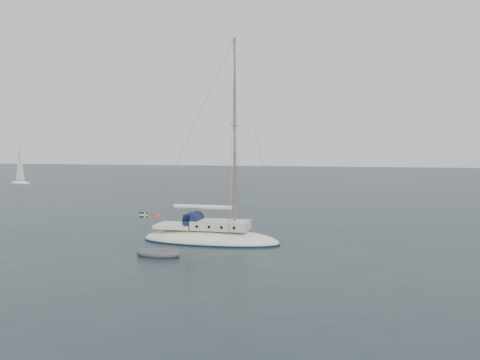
# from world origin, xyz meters

# --- Properties ---
(ground) EXTENTS (300.00, 300.00, 0.00)m
(ground) POSITION_xyz_m (0.00, 0.00, 0.00)
(ground) COLOR black
(ground) RESTS_ON ground
(sailboat) EXTENTS (10.01, 3.00, 14.26)m
(sailboat) POSITION_xyz_m (-2.26, 2.81, 1.08)
(sailboat) COLOR white
(sailboat) RESTS_ON ground
(dinghy) EXTENTS (2.81, 1.27, 0.40)m
(dinghy) POSITION_xyz_m (-4.00, -1.81, 0.18)
(dinghy) COLOR #515156
(dinghy) RESTS_ON ground
(distant_yacht_a) EXTENTS (5.61, 2.99, 7.44)m
(distant_yacht_a) POSITION_xyz_m (-54.30, 46.85, 3.18)
(distant_yacht_a) COLOR silver
(distant_yacht_a) RESTS_ON ground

